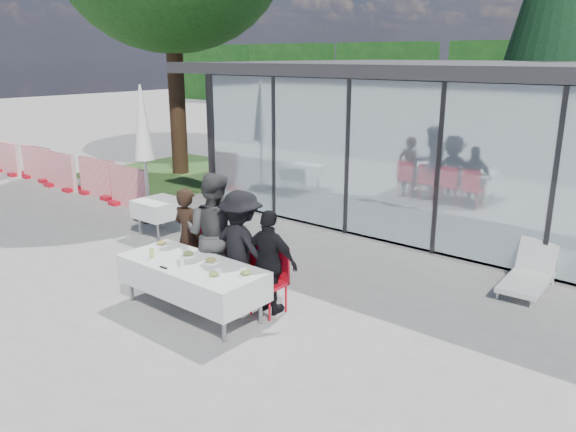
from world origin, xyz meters
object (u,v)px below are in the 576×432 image
at_px(diner_d, 270,263).
at_px(spare_table_left, 160,209).
at_px(diner_chair_a, 192,250).
at_px(diner_chair_d, 272,276).
at_px(dining_table, 192,277).
at_px(diner_c, 241,248).
at_px(plate_c, 211,261).
at_px(lounger, 530,273).
at_px(juice_bottle, 152,253).
at_px(plate_extra, 214,275).
at_px(construction_barriers, 35,166).
at_px(diner_chair_c, 244,267).
at_px(market_umbrella, 143,132).
at_px(folded_eyeglasses, 163,267).
at_px(plate_b, 188,254).
at_px(diner_a, 188,236).
at_px(diner_b, 214,234).
at_px(plate_d, 246,273).
at_px(diner_chair_b, 217,259).
at_px(plate_a, 161,243).

distance_m(diner_d, spare_table_left, 4.39).
xyz_separation_m(diner_chair_a, diner_chair_d, (1.74, 0.00, 0.00)).
height_order(dining_table, diner_c, diner_c).
distance_m(plate_c, lounger, 5.04).
height_order(dining_table, spare_table_left, dining_table).
bearing_deg(juice_bottle, plate_extra, 3.30).
distance_m(dining_table, lounger, 5.30).
bearing_deg(construction_barriers, diner_c, -11.93).
xyz_separation_m(plate_c, lounger, (3.30, 3.77, -0.52)).
bearing_deg(construction_barriers, diner_d, -11.36).
distance_m(diner_chair_c, construction_barriers, 10.95).
bearing_deg(lounger, market_umbrella, -169.44).
distance_m(diner_chair_d, spare_table_left, 4.37).
bearing_deg(market_umbrella, folded_eyeglasses, -34.33).
distance_m(plate_b, plate_c, 0.45).
height_order(plate_b, plate_extra, same).
xyz_separation_m(diner_chair_d, construction_barriers, (-11.28, 2.21, -0.10)).
height_order(diner_a, construction_barriers, diner_a).
bearing_deg(plate_c, construction_barriers, 165.37).
xyz_separation_m(diner_chair_c, plate_extra, (0.31, -0.89, 0.24)).
bearing_deg(diner_chair_d, spare_table_left, 163.18).
relative_size(diner_a, diner_chair_d, 1.63).
distance_m(dining_table, diner_d, 1.14).
relative_size(diner_b, folded_eyeglasses, 13.71).
xyz_separation_m(diner_d, plate_d, (0.05, -0.54, 0.01)).
bearing_deg(plate_extra, diner_d, 73.50).
xyz_separation_m(diner_chair_a, diner_d, (1.74, -0.05, 0.23)).
relative_size(diner_chair_d, construction_barriers, 0.09).
distance_m(diner_a, diner_chair_b, 0.66).
height_order(diner_chair_b, plate_a, diner_chair_b).
height_order(juice_bottle, folded_eyeglasses, juice_bottle).
relative_size(diner_chair_b, plate_b, 4.25).
bearing_deg(spare_table_left, lounger, 15.99).
relative_size(plate_b, market_umbrella, 0.08).
xyz_separation_m(diner_chair_b, market_umbrella, (-4.09, 1.75, 1.45)).
bearing_deg(juice_bottle, diner_a, 105.48).
height_order(diner_chair_d, spare_table_left, diner_chair_d).
bearing_deg(diner_b, plate_c, 113.41).
height_order(diner_b, diner_chair_c, diner_b).
bearing_deg(diner_a, diner_chair_d, -178.87).
bearing_deg(lounger, juice_bottle, -134.58).
bearing_deg(market_umbrella, juice_bottle, -35.91).
bearing_deg(plate_c, diner_b, 132.73).
height_order(folded_eyeglasses, spare_table_left, folded_eyeglasses).
distance_m(juice_bottle, folded_eyeglasses, 0.50).
distance_m(diner_chair_c, folded_eyeglasses, 1.24).
relative_size(diner_chair_d, plate_a, 4.25).
bearing_deg(spare_table_left, diner_c, -19.94).
relative_size(diner_b, plate_c, 8.37).
distance_m(diner_c, spare_table_left, 3.87).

